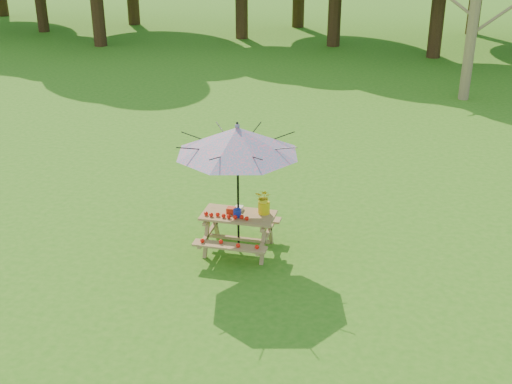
# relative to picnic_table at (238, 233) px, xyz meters

# --- Properties ---
(picnic_table) EXTENTS (1.20, 1.32, 0.67)m
(picnic_table) POSITION_rel_picnic_table_xyz_m (0.00, 0.00, 0.00)
(picnic_table) COLOR #A07F48
(picnic_table) RESTS_ON ground
(patio_umbrella) EXTENTS (2.29, 2.29, 2.25)m
(patio_umbrella) POSITION_rel_picnic_table_xyz_m (0.00, 0.00, 1.62)
(patio_umbrella) COLOR black
(patio_umbrella) RESTS_ON ground
(produce_bins) EXTENTS (0.27, 0.37, 0.13)m
(produce_bins) POSITION_rel_picnic_table_xyz_m (-0.05, 0.00, 0.40)
(produce_bins) COLOR red
(produce_bins) RESTS_ON picnic_table
(tomatoes_row) EXTENTS (0.77, 0.13, 0.07)m
(tomatoes_row) POSITION_rel_picnic_table_xyz_m (-0.15, -0.18, 0.38)
(tomatoes_row) COLOR red
(tomatoes_row) RESTS_ON picnic_table
(flower_bucket) EXTENTS (0.30, 0.27, 0.43)m
(flower_bucket) POSITION_rel_picnic_table_xyz_m (0.40, 0.14, 0.57)
(flower_bucket) COLOR yellow
(flower_bucket) RESTS_ON picnic_table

